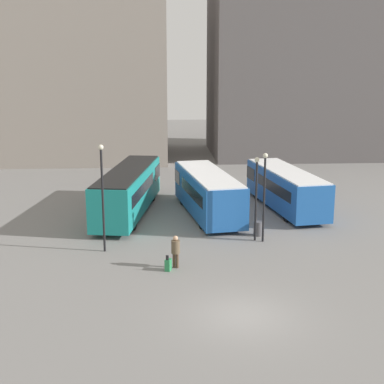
{
  "coord_description": "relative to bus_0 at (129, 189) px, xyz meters",
  "views": [
    {
      "loc": [
        -3.18,
        -19.43,
        9.67
      ],
      "look_at": [
        -1.31,
        12.49,
        2.13
      ],
      "focal_mm": 50.0,
      "sensor_mm": 36.0,
      "label": 1
    }
  ],
  "objects": [
    {
      "name": "ground_plane",
      "position": [
        5.37,
        -15.57,
        -1.65
      ],
      "size": [
        160.0,
        160.0,
        0.0
      ],
      "primitive_type": "plane",
      "color": "slate"
    },
    {
      "name": "building_block_left",
      "position": [
        -10.93,
        24.76,
        13.28
      ],
      "size": [
        27.54,
        16.32,
        29.87
      ],
      "color": "gray",
      "rests_on": "ground_plane"
    },
    {
      "name": "building_block_right",
      "position": [
        20.68,
        24.76,
        9.31
      ],
      "size": [
        25.58,
        13.92,
        21.93
      ],
      "color": "#5B5656",
      "rests_on": "ground_plane"
    },
    {
      "name": "bus_0",
      "position": [
        0.0,
        0.0,
        0.0
      ],
      "size": [
        4.15,
        11.8,
        3.02
      ],
      "rotation": [
        0.0,
        0.0,
        1.42
      ],
      "color": "#19847F",
      "rests_on": "ground_plane"
    },
    {
      "name": "bus_1",
      "position": [
        5.24,
        -0.56,
        -0.11
      ],
      "size": [
        4.1,
        10.03,
        2.85
      ],
      "rotation": [
        0.0,
        0.0,
        1.73
      ],
      "color": "#1E56A3",
      "rests_on": "ground_plane"
    },
    {
      "name": "bus_2",
      "position": [
        10.74,
        0.61,
        -0.16
      ],
      "size": [
        3.88,
        10.09,
        2.75
      ],
      "rotation": [
        0.0,
        0.0,
        1.72
      ],
      "color": "#1E56A3",
      "rests_on": "ground_plane"
    },
    {
      "name": "traveler",
      "position": [
        2.84,
        -10.22,
        -0.68
      ],
      "size": [
        0.53,
        0.53,
        1.64
      ],
      "rotation": [
        0.0,
        0.0,
        1.27
      ],
      "color": "#4C3828",
      "rests_on": "ground_plane"
    },
    {
      "name": "suitcase",
      "position": [
        2.46,
        -10.58,
        -1.36
      ],
      "size": [
        0.36,
        0.46,
        0.83
      ],
      "rotation": [
        0.0,
        0.0,
        1.27
      ],
      "color": "#28844C",
      "rests_on": "ground_plane"
    },
    {
      "name": "lamp_post_0",
      "position": [
        7.48,
        -6.21,
        1.22
      ],
      "size": [
        0.28,
        0.28,
        4.79
      ],
      "color": "black",
      "rests_on": "ground_plane"
    },
    {
      "name": "lamp_post_1",
      "position": [
        -0.9,
        -7.59,
        1.73
      ],
      "size": [
        0.28,
        0.28,
        5.77
      ],
      "color": "black",
      "rests_on": "ground_plane"
    },
    {
      "name": "lamp_post_2",
      "position": [
        7.88,
        -6.46,
        1.36
      ],
      "size": [
        0.28,
        0.28,
        5.06
      ],
      "color": "black",
      "rests_on": "ground_plane"
    },
    {
      "name": "trash_bin",
      "position": [
        7.79,
        -5.38,
        -1.23
      ],
      "size": [
        0.52,
        0.52,
        0.85
      ],
      "color": "#47474C",
      "rests_on": "ground_plane"
    }
  ]
}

